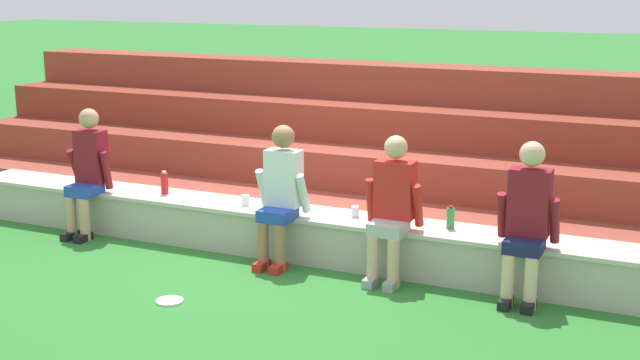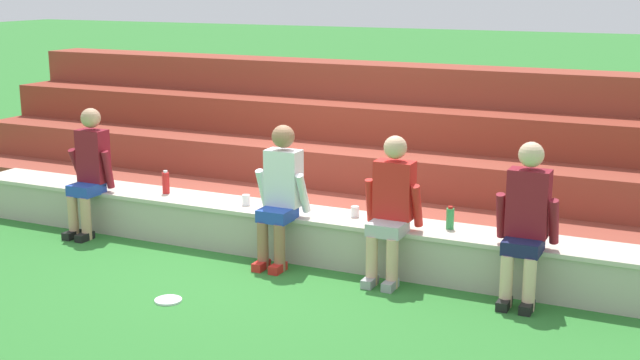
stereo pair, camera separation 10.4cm
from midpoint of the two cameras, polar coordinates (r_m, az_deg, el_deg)
The scene contains 13 objects.
ground_plane at distance 8.50m, azimuth -3.44°, elevation -5.49°, with size 80.00×80.00×0.00m, color #2D752D.
stone_seating_wall at distance 8.65m, azimuth -2.62°, elevation -3.40°, with size 7.87×0.58×0.47m.
brick_bleachers at distance 10.25m, azimuth 2.28°, elevation 1.54°, with size 10.17×2.48×1.72m.
person_far_left at distance 9.54m, azimuth -15.68°, elevation 0.68°, with size 0.50×0.54×1.39m.
person_left_of_center at distance 8.23m, azimuth -3.04°, elevation -0.80°, with size 0.52×0.54×1.38m.
person_center at distance 7.82m, azimuth 4.48°, elevation -1.67°, with size 0.54×0.55×1.35m.
person_right_of_center at distance 7.47m, azimuth 13.37°, elevation -2.53°, with size 0.53×0.52×1.40m.
water_bottle_center_gap at distance 9.34m, azimuth -10.73°, elevation -0.20°, with size 0.08×0.08×0.25m.
water_bottle_mid_right at distance 8.00m, azimuth 8.41°, elevation -2.53°, with size 0.07×0.07×0.22m.
water_bottle_near_left at distance 10.09m, azimuth -16.32°, elevation 0.54°, with size 0.06×0.06×0.27m.
plastic_cup_middle at distance 8.76m, azimuth -5.37°, elevation -1.36°, with size 0.08×0.08×0.11m, color white.
plastic_cup_right_end at distance 8.32m, azimuth 2.02°, elevation -2.13°, with size 0.08×0.08×0.11m, color white.
frisbee at distance 7.58m, azimuth -10.47°, elevation -8.00°, with size 0.24×0.24×0.02m, color white.
Camera 1 is at (3.76, -7.11, 2.74)m, focal length 47.57 mm.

